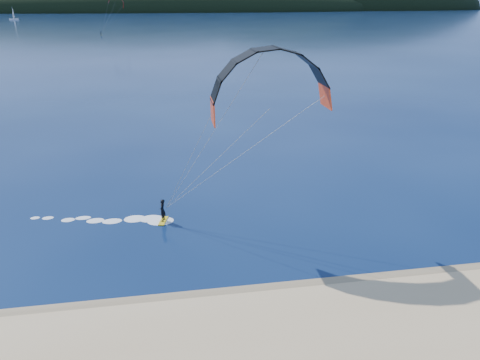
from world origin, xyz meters
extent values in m
cube|color=olive|center=(0.00, 4.50, 0.05)|extent=(220.00, 2.50, 0.10)
ellipsoid|color=black|center=(-50.00, 720.00, 0.00)|extent=(840.00, 280.00, 110.00)
ellipsoid|color=black|center=(260.00, 760.00, 0.00)|extent=(600.00, 240.00, 140.00)
cube|color=gold|center=(-2.32, 14.66, 0.05)|extent=(0.78, 1.49, 0.08)
imported|color=black|center=(-2.32, 14.66, 0.96)|extent=(0.56, 0.72, 1.75)
cylinder|color=gray|center=(1.44, 12.72, 5.26)|extent=(0.02, 0.02, 11.06)
cube|color=gold|center=(-32.76, 209.95, 0.05)|extent=(0.62, 1.42, 0.08)
imported|color=black|center=(-32.76, 209.95, 0.93)|extent=(0.75, 0.90, 1.70)
cylinder|color=gray|center=(-28.12, 206.55, 7.49)|extent=(0.02, 0.02, 16.46)
cube|color=white|center=(-128.93, 397.72, 0.44)|extent=(7.36, 4.87, 1.23)
cylinder|color=white|center=(-128.93, 397.72, 5.27)|extent=(0.18, 0.18, 9.67)
cube|color=white|center=(-128.89, 398.95, 5.27)|extent=(0.95, 2.12, 7.03)
cube|color=white|center=(-128.89, 396.31, 3.51)|extent=(0.74, 1.64, 4.39)
camera|label=1|loc=(-1.10, -14.74, 15.49)|focal=32.22mm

